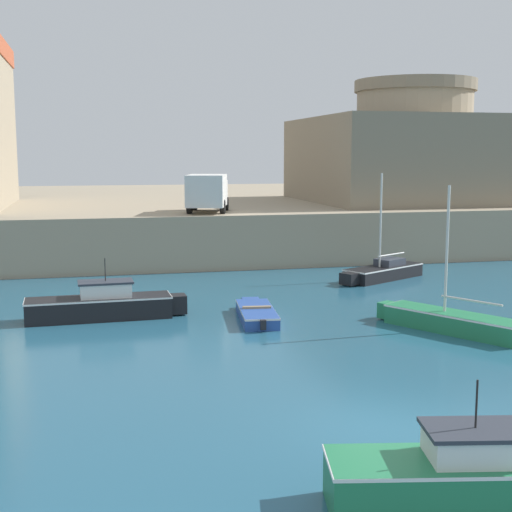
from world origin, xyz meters
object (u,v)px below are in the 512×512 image
object	(u,v)px
sailboat_black_4	(383,271)
truck_on_quay	(208,191)
motorboat_green_7	(469,477)
sailboat_green_5	(451,320)
fortress	(413,154)
dinghy_blue_2	(256,313)
motorboat_black_1	(103,304)

from	to	relation	value
sailboat_black_4	truck_on_quay	bearing A→B (deg)	138.91
motorboat_green_7	truck_on_quay	world-z (taller)	truck_on_quay
sailboat_green_5	fortress	xyz separation A→B (m)	(10.02, 24.66, 6.01)
dinghy_blue_2	truck_on_quay	distance (m)	14.85
dinghy_blue_2	sailboat_black_4	size ratio (longest dim) A/B	0.82
sailboat_black_4	fortress	bearing A→B (deg)	59.71
sailboat_green_5	motorboat_black_1	bearing A→B (deg)	157.95
sailboat_black_4	dinghy_blue_2	bearing A→B (deg)	-139.15
sailboat_green_5	motorboat_green_7	distance (m)	13.54
fortress	truck_on_quay	bearing A→B (deg)	-156.92
motorboat_green_7	truck_on_quay	bearing A→B (deg)	89.90
sailboat_green_5	truck_on_quay	size ratio (longest dim) A/B	1.18
sailboat_black_4	sailboat_green_5	size ratio (longest dim) A/B	1.00
dinghy_blue_2	fortress	distance (m)	27.54
motorboat_black_1	sailboat_green_5	xyz separation A→B (m)	(12.37, -5.01, -0.16)
sailboat_green_5	sailboat_black_4	bearing A→B (deg)	79.86
fortress	truck_on_quay	distance (m)	17.64
sailboat_black_4	truck_on_quay	xyz separation A→B (m)	(-8.01, 6.99, 3.86)
dinghy_blue_2	motorboat_green_7	world-z (taller)	motorboat_green_7
sailboat_green_5	truck_on_quay	distance (m)	19.20
dinghy_blue_2	sailboat_green_5	world-z (taller)	sailboat_green_5
dinghy_blue_2	fortress	xyz separation A→B (m)	(16.53, 21.15, 6.16)
dinghy_blue_2	sailboat_black_4	world-z (taller)	sailboat_black_4
dinghy_blue_2	sailboat_green_5	xyz separation A→B (m)	(6.50, -3.51, 0.15)
dinghy_blue_2	truck_on_quay	xyz separation A→B (m)	(0.42, 14.28, 4.03)
sailboat_black_4	motorboat_green_7	size ratio (longest dim) A/B	0.97
motorboat_black_1	sailboat_black_4	distance (m)	15.43
motorboat_black_1	fortress	distance (m)	30.36
motorboat_black_1	dinghy_blue_2	world-z (taller)	motorboat_black_1
sailboat_green_5	motorboat_green_7	bearing A→B (deg)	-116.94
dinghy_blue_2	motorboat_black_1	bearing A→B (deg)	165.68
motorboat_black_1	motorboat_green_7	xyz separation A→B (m)	(6.23, -17.08, 0.03)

